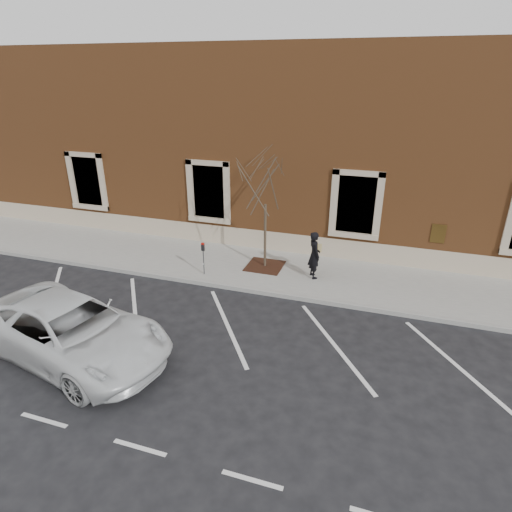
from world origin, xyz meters
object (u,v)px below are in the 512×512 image
(sapling, at_px, (266,186))
(man, at_px, (314,255))
(white_truck, at_px, (71,330))
(parking_meter, at_px, (203,253))

(sapling, bearing_deg, man, -9.51)
(sapling, xyz_separation_m, white_truck, (-3.27, -6.69, -2.49))
(parking_meter, bearing_deg, white_truck, -125.14)
(man, distance_m, white_truck, 8.22)
(man, xyz_separation_m, parking_meter, (-3.85, -0.99, -0.02))
(man, relative_size, sapling, 0.39)
(parking_meter, height_order, white_truck, white_truck)
(sapling, distance_m, white_truck, 7.85)
(sapling, bearing_deg, parking_meter, -145.71)
(man, relative_size, white_truck, 0.31)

